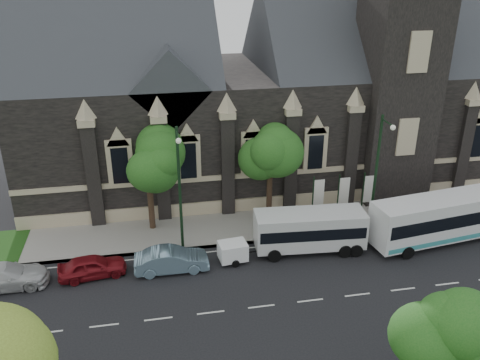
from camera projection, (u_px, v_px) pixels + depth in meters
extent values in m
plane|color=black|center=(261.00, 307.00, 29.48)|extent=(160.00, 160.00, 0.00)
cube|color=gray|center=(233.00, 227.00, 37.97)|extent=(80.00, 5.00, 0.15)
cube|color=black|center=(257.00, 123.00, 45.63)|extent=(40.00, 15.00, 10.00)
cube|color=#292C30|center=(117.00, 73.00, 41.56)|extent=(16.00, 15.00, 15.00)
cube|color=#292C30|center=(366.00, 64.00, 45.29)|extent=(20.00, 15.00, 15.00)
cube|color=#292C30|center=(168.00, 83.00, 38.20)|extent=(6.00, 6.00, 6.00)
cube|color=black|center=(395.00, 90.00, 40.31)|extent=(5.50, 5.50, 18.00)
cube|color=beige|center=(277.00, 173.00, 39.59)|extent=(40.00, 0.22, 0.40)
cube|color=beige|center=(277.00, 202.00, 40.65)|extent=(40.00, 0.25, 1.20)
cube|color=black|center=(253.00, 157.00, 38.47)|extent=(1.20, 0.12, 2.80)
sphere|color=olive|center=(2.00, 330.00, 17.35)|extent=(3.12, 3.12, 3.12)
sphere|color=#1D591B|center=(461.00, 346.00, 20.14)|extent=(3.20, 3.20, 3.20)
sphere|color=#1D591B|center=(469.00, 323.00, 20.54)|extent=(2.40, 2.40, 2.40)
cylinder|color=black|center=(269.00, 196.00, 38.61)|extent=(0.44, 0.44, 3.96)
sphere|color=#1D591B|center=(270.00, 151.00, 37.12)|extent=(3.84, 3.84, 3.84)
sphere|color=#1D591B|center=(278.00, 138.00, 37.59)|extent=(2.88, 2.88, 2.88)
cylinder|color=black|center=(151.00, 206.00, 37.08)|extent=(0.44, 0.44, 3.96)
sphere|color=#1D591B|center=(147.00, 161.00, 35.62)|extent=(3.68, 3.68, 3.68)
sphere|color=#1D591B|center=(156.00, 148.00, 36.08)|extent=(2.76, 2.76, 2.76)
cylinder|color=black|center=(376.00, 175.00, 35.90)|extent=(0.20, 0.20, 9.00)
cylinder|color=black|center=(388.00, 122.00, 33.47)|extent=(0.10, 1.60, 0.10)
sphere|color=silver|center=(393.00, 128.00, 32.79)|extent=(0.36, 0.36, 0.36)
cylinder|color=black|center=(180.00, 191.00, 33.52)|extent=(0.20, 0.20, 9.00)
cylinder|color=black|center=(178.00, 135.00, 31.10)|extent=(0.10, 1.60, 0.10)
sphere|color=silver|center=(179.00, 141.00, 30.42)|extent=(0.36, 0.36, 0.36)
cylinder|color=black|center=(313.00, 201.00, 37.76)|extent=(0.10, 0.10, 4.00)
cube|color=white|center=(319.00, 193.00, 37.59)|extent=(0.80, 0.04, 2.20)
cylinder|color=black|center=(338.00, 199.00, 38.10)|extent=(0.10, 0.10, 4.00)
cube|color=white|center=(344.00, 191.00, 37.93)|extent=(0.80, 0.04, 2.20)
cylinder|color=black|center=(363.00, 197.00, 38.44)|extent=(0.10, 0.10, 4.00)
cube|color=white|center=(369.00, 189.00, 38.27)|extent=(0.80, 0.04, 2.20)
cube|color=silver|center=(450.00, 216.00, 35.68)|extent=(12.15, 4.09, 3.03)
cube|color=black|center=(450.00, 213.00, 35.60)|extent=(11.68, 4.06, 0.97)
cube|color=teal|center=(447.00, 231.00, 36.17)|extent=(11.68, 4.05, 0.35)
cylinder|color=black|center=(408.00, 253.00, 34.01)|extent=(0.93, 0.40, 0.90)
cylinder|color=black|center=(387.00, 235.00, 36.16)|extent=(0.93, 0.40, 0.90)
cylinder|color=black|center=(474.00, 219.00, 38.41)|extent=(0.93, 0.40, 0.90)
cube|color=silver|center=(310.00, 229.00, 34.51)|extent=(7.71, 2.93, 2.46)
cube|color=black|center=(310.00, 227.00, 34.46)|extent=(7.41, 2.94, 0.82)
cylinder|color=black|center=(274.00, 256.00, 33.66)|extent=(0.92, 0.35, 0.90)
cylinder|color=black|center=(269.00, 238.00, 35.82)|extent=(0.92, 0.35, 0.90)
cylinder|color=black|center=(345.00, 251.00, 34.17)|extent=(0.92, 0.35, 0.90)
cylinder|color=black|center=(335.00, 234.00, 36.32)|extent=(0.92, 0.35, 0.90)
cylinder|color=black|center=(356.00, 251.00, 34.24)|extent=(0.92, 0.35, 0.90)
cylinder|color=black|center=(345.00, 233.00, 36.40)|extent=(0.92, 0.35, 0.90)
cube|color=white|center=(233.00, 251.00, 33.52)|extent=(1.97, 1.56, 1.20)
cylinder|color=black|center=(236.00, 264.00, 33.14)|extent=(0.53, 0.24, 0.52)
cylinder|color=black|center=(230.00, 253.00, 34.35)|extent=(0.53, 0.24, 0.52)
cylinder|color=black|center=(250.00, 252.00, 33.96)|extent=(1.11, 0.19, 0.08)
imported|color=#7494A7|center=(172.00, 260.00, 32.58)|extent=(4.81, 1.69, 1.58)
imported|color=maroon|center=(92.00, 266.00, 32.01)|extent=(4.45, 2.25, 1.45)
imported|color=silver|center=(4.00, 276.00, 30.94)|extent=(5.37, 2.30, 1.54)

